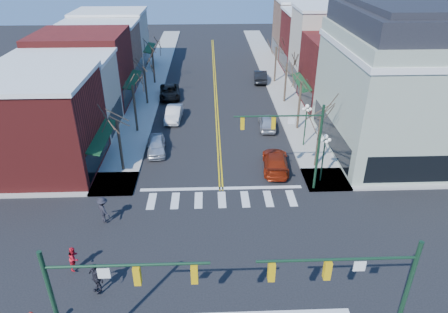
{
  "coord_description": "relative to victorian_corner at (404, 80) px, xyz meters",
  "views": [
    {
      "loc": [
        -0.82,
        -19.23,
        17.58
      ],
      "look_at": [
        0.23,
        8.03,
        2.8
      ],
      "focal_mm": 32.0,
      "sensor_mm": 36.0,
      "label": 1
    }
  ],
  "objects": [
    {
      "name": "tree_right_a",
      "position": [
        -8.1,
        -3.5,
        -4.35
      ],
      "size": [
        0.24,
        0.24,
        4.62
      ],
      "primitive_type": "cylinder",
      "color": "#382B21",
      "rests_on": "ground"
    },
    {
      "name": "car_left_far",
      "position": [
        -22.35,
        14.73,
        -5.92
      ],
      "size": [
        2.89,
        5.51,
        1.48
      ],
      "primitive_type": "imported",
      "rotation": [
        0.0,
        0.0,
        0.08
      ],
      "color": "black",
      "rests_on": "ground"
    },
    {
      "name": "tree_right_c",
      "position": [
        -8.1,
        12.5,
        -4.24
      ],
      "size": [
        0.24,
        0.24,
        4.83
      ],
      "primitive_type": "cylinder",
      "color": "#382B21",
      "rests_on": "ground"
    },
    {
      "name": "bldg_left_brick_a",
      "position": [
        -32.0,
        -2.75,
        -2.66
      ],
      "size": [
        10.0,
        8.5,
        8.0
      ],
      "primitive_type": "cube",
      "color": "maroon",
      "rests_on": "ground"
    },
    {
      "name": "tree_left_b",
      "position": [
        -24.9,
        4.5,
        -4.14
      ],
      "size": [
        0.24,
        0.24,
        5.04
      ],
      "primitive_type": "cylinder",
      "color": "#382B21",
      "rests_on": "ground"
    },
    {
      "name": "tree_left_d",
      "position": [
        -24.9,
        20.5,
        -4.21
      ],
      "size": [
        0.24,
        0.24,
        4.9
      ],
      "primitive_type": "cylinder",
      "color": "#382B21",
      "rests_on": "ground"
    },
    {
      "name": "bldg_left_stucco_b",
      "position": [
        -32.0,
        29.0,
        -2.56
      ],
      "size": [
        10.0,
        8.0,
        8.2
      ],
      "primitive_type": "cube",
      "color": "#BBAF9A",
      "rests_on": "ground"
    },
    {
      "name": "bldg_left_stucco_a",
      "position": [
        -32.0,
        5.0,
        -2.91
      ],
      "size": [
        10.0,
        7.0,
        7.5
      ],
      "primitive_type": "cube",
      "color": "#BBAF9A",
      "rests_on": "ground"
    },
    {
      "name": "traffic_mast_near_right",
      "position": [
        -10.95,
        -21.9,
        -1.95
      ],
      "size": [
        6.6,
        0.28,
        7.2
      ],
      "color": "#14331E",
      "rests_on": "ground"
    },
    {
      "name": "car_right_near",
      "position": [
        -11.7,
        -3.77,
        -5.9
      ],
      "size": [
        2.6,
        5.37,
        1.51
      ],
      "primitive_type": "imported",
      "rotation": [
        0.0,
        0.0,
        3.05
      ],
      "color": "maroon",
      "rests_on": "ground"
    },
    {
      "name": "bldg_left_tan",
      "position": [
        -32.0,
        21.25,
        -2.76
      ],
      "size": [
        10.0,
        7.5,
        7.8
      ],
      "primitive_type": "cube",
      "color": "#9A6C55",
      "rests_on": "ground"
    },
    {
      "name": "car_left_near",
      "position": [
        -22.38,
        -0.18,
        -5.94
      ],
      "size": [
        2.13,
        4.38,
        1.44
      ],
      "primitive_type": "imported",
      "rotation": [
        0.0,
        0.0,
        0.1
      ],
      "color": "silver",
      "rests_on": "ground"
    },
    {
      "name": "tree_right_b",
      "position": [
        -8.1,
        4.5,
        -4.07
      ],
      "size": [
        0.24,
        0.24,
        5.18
      ],
      "primitive_type": "cylinder",
      "color": "#382B21",
      "rests_on": "ground"
    },
    {
      "name": "bldg_right_stucco",
      "position": [
        -1.0,
        19.0,
        -1.66
      ],
      "size": [
        10.0,
        7.0,
        10.0
      ],
      "primitive_type": "cube",
      "color": "#BBAF9A",
      "rests_on": "ground"
    },
    {
      "name": "bldg_left_brick_b",
      "position": [
        -32.0,
        13.0,
        -2.41
      ],
      "size": [
        10.0,
        9.0,
        8.5
      ],
      "primitive_type": "cube",
      "color": "maroon",
      "rests_on": "ground"
    },
    {
      "name": "tree_left_c",
      "position": [
        -24.9,
        12.5,
        -4.38
      ],
      "size": [
        0.24,
        0.24,
        4.55
      ],
      "primitive_type": "cylinder",
      "color": "#382B21",
      "rests_on": "ground"
    },
    {
      "name": "tree_right_d",
      "position": [
        -8.1,
        20.5,
        -4.17
      ],
      "size": [
        0.24,
        0.24,
        4.97
      ],
      "primitive_type": "cylinder",
      "color": "#382B21",
      "rests_on": "ground"
    },
    {
      "name": "bldg_right_brick_a",
      "position": [
        -1.0,
        11.25,
        -2.66
      ],
      "size": [
        10.0,
        8.5,
        8.0
      ],
      "primitive_type": "cube",
      "color": "maroon",
      "rests_on": "ground"
    },
    {
      "name": "car_left_mid",
      "position": [
        -21.3,
        7.47,
        -5.91
      ],
      "size": [
        1.86,
        4.64,
        1.5
      ],
      "primitive_type": "imported",
      "rotation": [
        0.0,
        0.0,
        -0.06
      ],
      "color": "silver",
      "rests_on": "ground"
    },
    {
      "name": "ground",
      "position": [
        -16.5,
        -14.5,
        -6.66
      ],
      "size": [
        160.0,
        160.0,
        0.0
      ],
      "primitive_type": "plane",
      "color": "black",
      "rests_on": "ground"
    },
    {
      "name": "bldg_right_brick_b",
      "position": [
        -1.0,
        26.5,
        -2.41
      ],
      "size": [
        10.0,
        8.0,
        8.5
      ],
      "primitive_type": "cube",
      "color": "maroon",
      "rests_on": "ground"
    },
    {
      "name": "traffic_mast_near_left",
      "position": [
        -22.05,
        -21.9,
        -1.95
      ],
      "size": [
        6.6,
        0.28,
        7.2
      ],
      "color": "#14331E",
      "rests_on": "ground"
    },
    {
      "name": "tree_left_a",
      "position": [
        -24.9,
        -3.5,
        -4.28
      ],
      "size": [
        0.24,
        0.24,
        4.76
      ],
      "primitive_type": "cylinder",
      "color": "#382B21",
      "rests_on": "ground"
    },
    {
      "name": "victorian_corner",
      "position": [
        0.0,
        0.0,
        0.0
      ],
      "size": [
        12.25,
        14.25,
        13.3
      ],
      "color": "#9BA891",
      "rests_on": "ground"
    },
    {
      "name": "traffic_mast_far_right",
      "position": [
        -10.95,
        -7.1,
        -1.95
      ],
      "size": [
        6.6,
        0.28,
        7.2
      ],
      "color": "#14331E",
      "rests_on": "ground"
    },
    {
      "name": "bldg_right_tan",
      "position": [
        -1.0,
        34.5,
        -2.16
      ],
      "size": [
        10.0,
        8.0,
        9.0
      ],
      "primitive_type": "cube",
      "color": "#9A6C55",
      "rests_on": "ground"
    },
    {
      "name": "sidewalk_left",
      "position": [
        -25.25,
        5.5,
        -6.58
      ],
      "size": [
        3.5,
        70.0,
        0.15
      ],
      "primitive_type": "cube",
      "color": "#9E9B93",
      "rests_on": "ground"
    },
    {
      "name": "car_right_mid",
      "position": [
        -11.27,
        4.81,
        -5.93
      ],
      "size": [
        1.91,
        4.32,
        1.45
      ],
      "primitive_type": "imported",
      "rotation": [
        0.0,
        0.0,
        3.09
      ],
      "color": "silver",
      "rests_on": "ground"
    },
    {
      "name": "car_right_far",
      "position": [
        -10.1,
        20.77,
        -5.85
      ],
      "size": [
        2.09,
        5.03,
        1.62
      ],
      "primitive_type": "imported",
      "rotation": [
        0.0,
        0.0,
        3.06
      ],
      "color": "black",
      "rests_on": "ground"
    },
    {
      "name": "lamppost_midblock",
      "position": [
        -8.3,
        0.5,
        -3.7
      ],
      "size": [
        0.36,
        0.36,
        4.33
      ],
      "color": "#14331E",
      "rests_on": "ground"
    },
    {
      "name": "pedestrian_dark_a",
      "position": [
        -23.8,
        -17.23,
        -5.52
      ],
      "size": [
        1.2,
        1.11,
        1.98
      ],
      "primitive_type": "imported",
      "rotation": [
        0.0,
        0.0,
        -0.68
      ],
      "color": "black",
      "rests_on": "sidewalk_left"
    },
    {
      "name": "sidewalk_right",
      "position": [
        -7.75,
        5.5,
        -6.58
      ],
      "size": [
        3.5,
        70.0,
        0.15
      ],
      "primitive_type": "cube",
      "color": "#9E9B93",
      "rests_on": "ground"
    },
    {
      "name": "pedestrian_dark_b",
      "position": [
        -24.83,
        -10.84,
        -5.53
      ],
      "size": [
        1.38,
        1.43,
        1.96
      ],
      "primitive_type": "imported",
      "rotation": [
        0.0,
        0.0,
        2.29
      ],
      "color": "black",
      "rests_on": "sidewalk_left"
    },
    {
      "name": "pedestrian_red_b",
      "position": [
        -25.56,
        -15.39,
        -5.72
      ],
      "size": [
        0.68,
        0.83,
        1.57
      ],
      "primitive_type": "imported",
      "rotation": [
        0.0,
        0.0,
        1.44
      ],
      "color": "red",
      "rests_on": "sidewalk_left"
    },
    {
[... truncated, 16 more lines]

